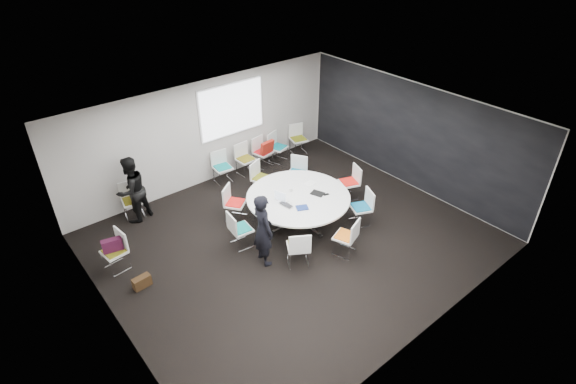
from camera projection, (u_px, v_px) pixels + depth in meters
room_shell at (296, 186)px, 9.52m from camera, size 8.08×7.08×2.88m
conference_table at (298, 202)px, 10.51m from camera, size 2.41×2.41×0.73m
projection_screen at (232, 110)px, 11.91m from camera, size 1.90×0.03×1.35m
chair_ring_a at (349, 188)px, 11.56m from camera, size 0.58×0.59×0.88m
chair_ring_b at (297, 179)px, 11.96m from camera, size 0.62×0.63×0.88m
chair_ring_c at (262, 184)px, 11.73m from camera, size 0.59×0.59×0.88m
chair_ring_d at (235, 209)px, 10.76m from camera, size 0.64×0.63×0.88m
chair_ring_e at (241, 235)px, 9.90m from camera, size 0.50×0.51×0.88m
chair_ring_f at (298, 253)px, 9.39m from camera, size 0.63×0.62×0.88m
chair_ring_g at (345, 243)px, 9.68m from camera, size 0.59×0.58×0.88m
chair_ring_h at (361, 213)px, 10.61m from camera, size 0.60×0.60×0.88m
chair_back_a at (223, 173)px, 12.22m from camera, size 0.51×0.50×0.88m
chair_back_b at (246, 165)px, 12.61m from camera, size 0.48×0.47×0.88m
chair_back_c at (263, 158)px, 12.96m from camera, size 0.54×0.53×0.88m
chair_back_d at (278, 153)px, 13.23m from camera, size 0.58×0.57×0.88m
chair_back_e at (298, 144)px, 13.69m from camera, size 0.56×0.55×0.88m
chair_spare_left at (116, 258)px, 9.27m from camera, size 0.50×0.51×0.88m
chair_person_back at (133, 206)px, 10.86m from camera, size 0.54×0.53×0.88m
person_main at (263, 230)px, 9.17m from camera, size 0.47×0.65×1.65m
person_back at (132, 190)px, 10.45m from camera, size 0.97×0.86×1.66m
laptop at (288, 204)px, 10.11m from camera, size 0.25×0.35×0.03m
laptop_lid at (280, 196)px, 10.17m from camera, size 0.10×0.29×0.22m
notebook_black at (318, 193)px, 10.49m from camera, size 0.31×0.36×0.02m
tablet_folio at (302, 208)px, 9.99m from camera, size 0.32×0.30×0.03m
papers_right at (310, 183)px, 10.88m from camera, size 0.32×0.24×0.00m
papers_front at (318, 188)px, 10.70m from camera, size 0.30×0.22×0.00m
cup at (291, 190)px, 10.55m from camera, size 0.08×0.08×0.09m
phone at (326, 194)px, 10.46m from camera, size 0.15×0.10×0.01m
maroon_bag at (112, 245)px, 9.08m from camera, size 0.42×0.22×0.28m
brown_bag at (142, 282)px, 8.90m from camera, size 0.37×0.19×0.24m
red_jacket at (267, 147)px, 12.59m from camera, size 0.46×0.22×0.36m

